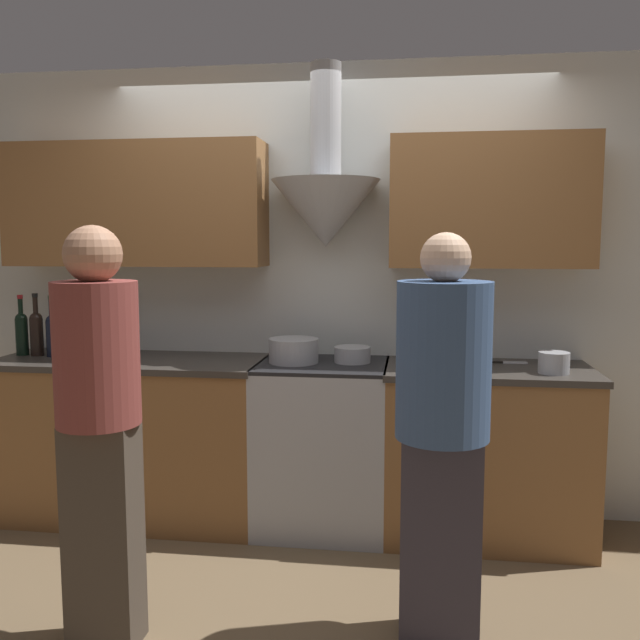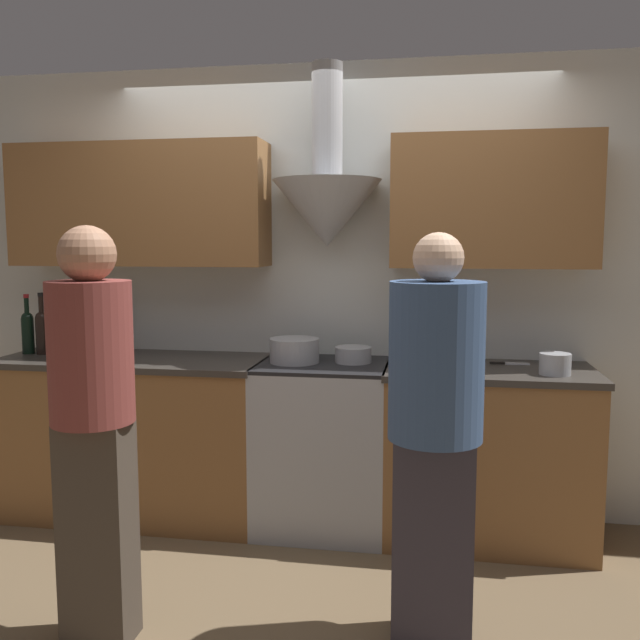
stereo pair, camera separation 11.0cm
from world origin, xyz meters
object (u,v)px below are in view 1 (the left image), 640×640
Objects in this scene: person_foreground_right at (442,422)px; stove_range at (322,445)px; wine_bottle_0 at (22,331)px; wine_bottle_4 at (88,334)px; saucepan at (554,363)px; wine_bottle_3 at (69,334)px; wine_bottle_1 at (37,331)px; stock_pot at (294,351)px; wine_bottle_2 at (52,333)px; mixing_bowl at (352,355)px; orange_fruit at (460,357)px; person_foreground_left at (99,416)px.

stove_range is at bearing 121.14° from person_foreground_right.
wine_bottle_0 is 1.03× the size of wine_bottle_4.
stove_range is at bearing -1.17° from wine_bottle_4.
wine_bottle_0 is at bearing 177.09° from saucepan.
wine_bottle_1 is at bearing 176.70° from wine_bottle_3.
stove_range is 1.25m from person_foreground_right.
wine_bottle_1 is 2.89m from saucepan.
stock_pot is (1.53, -0.03, -0.08)m from wine_bottle_1.
wine_bottle_3 is (0.10, 0.01, -0.01)m from wine_bottle_2.
mixing_bowl is 0.12× the size of person_foreground_right.
wine_bottle_0 and wine_bottle_2 have the same top height.
orange_fruit is at bearing 2.60° from mixing_bowl.
wine_bottle_2 is at bearing -178.47° from mixing_bowl.
wine_bottle_0 is at bearing -179.34° from mixing_bowl.
wine_bottle_2 is 1.77× the size of mixing_bowl.
orange_fruit is at bearing 156.25° from saucepan.
stove_range is 0.57× the size of person_foreground_right.
stove_range is at bearing -0.94° from wine_bottle_0.
wine_bottle_4 is at bearing -0.19° from wine_bottle_0.
orange_fruit is at bearing 4.99° from stock_pot.
orange_fruit is 0.04× the size of person_foreground_left.
wine_bottle_0 is 4.85× the size of orange_fruit.
orange_fruit is (2.22, 0.06, -0.10)m from wine_bottle_3.
wine_bottle_1 is at bearing 155.83° from person_foreground_right.
stove_range is at bearing 174.17° from saucepan.
wine_bottle_2 is 1.42m from stock_pot.
mixing_bowl is (1.64, 0.04, -0.09)m from wine_bottle_3.
wine_bottle_0 is at bearing 173.23° from wine_bottle_2.
mixing_bowl is (0.16, 0.05, 0.50)m from stove_range.
wine_bottle_1 is at bearing -178.78° from orange_fruit.
saucepan is at bearing 30.07° from person_foreground_left.
wine_bottle_1 is 1.33× the size of stock_pot.
wine_bottle_4 is (0.21, 0.02, -0.00)m from wine_bottle_2.
wine_bottle_3 is 2.12× the size of saucepan.
wine_bottle_1 is at bearing -179.70° from wine_bottle_4.
person_foreground_left is (-0.54, -1.22, -0.07)m from stock_pot.
person_foreground_left is (-0.70, -1.22, 0.45)m from stove_range.
wine_bottle_3 is (0.31, -0.02, -0.01)m from wine_bottle_0.
stove_range is at bearing -0.18° from wine_bottle_2.
wine_bottle_4 is 0.21× the size of person_foreground_right.
wine_bottle_4 is 2.57m from saucepan.
wine_bottle_4 is at bearing 176.65° from saucepan.
wine_bottle_4 is (-1.37, 0.03, 0.59)m from stove_range.
orange_fruit is 1.95m from person_foreground_left.
person_foreground_left is at bearing -57.95° from wine_bottle_3.
wine_bottle_4 is at bearing -178.64° from orange_fruit.
person_foreground_right is (1.97, -1.03, -0.17)m from wine_bottle_4.
stock_pot is 0.17× the size of person_foreground_left.
wine_bottle_4 is at bearing -179.12° from mixing_bowl.
person_foreground_right is at bearing -24.77° from wine_bottle_2.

